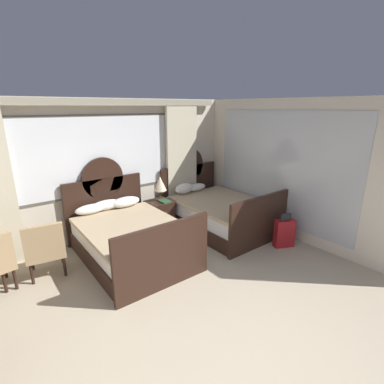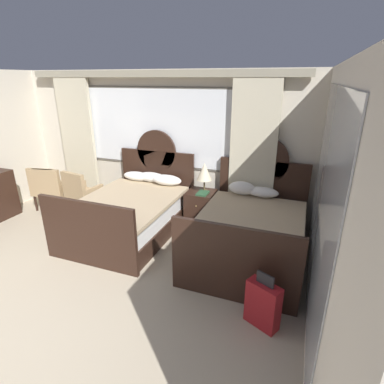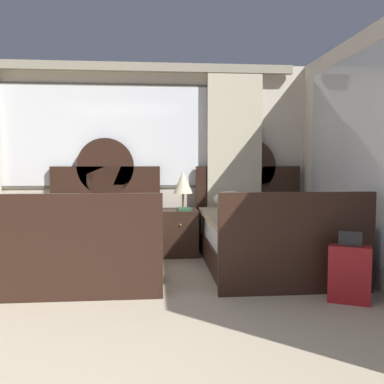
% 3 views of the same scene
% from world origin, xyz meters
% --- Properties ---
extents(wall_back_window, '(5.85, 0.22, 2.70)m').
position_xyz_m(wall_back_window, '(0.00, 3.97, 1.42)').
color(wall_back_window, beige).
rests_on(wall_back_window, ground_plane).
extents(wall_right_mirror, '(0.08, 4.57, 2.70)m').
position_xyz_m(wall_right_mirror, '(2.95, 1.71, 1.35)').
color(wall_right_mirror, beige).
rests_on(wall_right_mirror, ground_plane).
extents(bed_near_window, '(1.55, 2.22, 1.63)m').
position_xyz_m(bed_near_window, '(-0.01, 2.86, 0.37)').
color(bed_near_window, black).
rests_on(bed_near_window, ground_plane).
extents(bed_near_mirror, '(1.55, 2.22, 1.63)m').
position_xyz_m(bed_near_mirror, '(2.06, 2.85, 0.37)').
color(bed_near_mirror, black).
rests_on(bed_near_mirror, ground_plane).
extents(nightstand_between_beds, '(0.49, 0.51, 0.63)m').
position_xyz_m(nightstand_between_beds, '(1.03, 3.55, 0.32)').
color(nightstand_between_beds, black).
rests_on(nightstand_between_beds, ground_plane).
extents(table_lamp_on_nightstand, '(0.27, 0.27, 0.53)m').
position_xyz_m(table_lamp_on_nightstand, '(1.08, 3.58, 1.00)').
color(table_lamp_on_nightstand, brown).
rests_on(table_lamp_on_nightstand, nightstand_between_beds).
extents(book_on_nightstand, '(0.18, 0.26, 0.03)m').
position_xyz_m(book_on_nightstand, '(1.09, 3.45, 0.65)').
color(book_on_nightstand, '#285133').
rests_on(book_on_nightstand, nightstand_between_beds).
extents(armchair_by_window_left, '(0.63, 0.63, 0.90)m').
position_xyz_m(armchair_by_window_left, '(-1.28, 3.11, 0.48)').
color(armchair_by_window_left, tan).
rests_on(armchair_by_window_left, ground_plane).
extents(armchair_by_window_centre, '(0.64, 0.64, 0.90)m').
position_xyz_m(armchair_by_window_centre, '(-1.98, 3.11, 0.48)').
color(armchair_by_window_centre, tan).
rests_on(armchair_by_window_centre, ground_plane).
extents(armchair_by_window_right, '(0.65, 0.65, 0.90)m').
position_xyz_m(armchair_by_window_right, '(-2.11, 3.11, 0.48)').
color(armchair_by_window_right, tan).
rests_on(armchair_by_window_right, ground_plane).
extents(suitcase_on_floor, '(0.40, 0.30, 0.66)m').
position_xyz_m(suitcase_on_floor, '(2.46, 1.45, 0.27)').
color(suitcase_on_floor, maroon).
rests_on(suitcase_on_floor, ground_plane).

